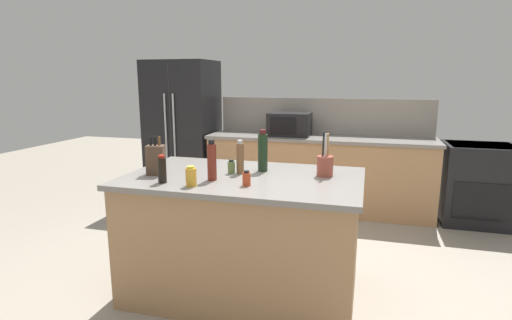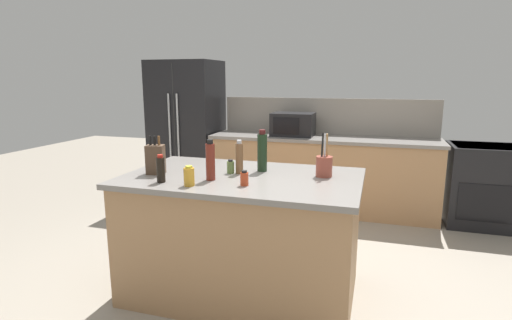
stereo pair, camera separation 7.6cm
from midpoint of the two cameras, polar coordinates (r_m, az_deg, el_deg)
ground_plane at (r=3.32m, az=-1.17°, el=-18.18°), size 14.00×14.00×0.00m
back_counter_run at (r=5.11m, az=9.77°, el=-1.92°), size 2.80×0.66×0.94m
wall_backsplash at (r=5.31m, az=10.47°, el=6.20°), size 2.76×0.03×0.46m
kitchen_island at (r=3.12m, az=-1.20°, el=-10.63°), size 1.74×1.06×0.94m
refrigerator at (r=5.62m, az=-9.41°, el=4.19°), size 0.88×0.75×1.89m
range_oven at (r=5.22m, az=30.03°, el=-3.11°), size 0.76×0.65×0.92m
microwave at (r=5.07m, az=5.75°, el=5.10°), size 0.52×0.39×0.29m
knife_block at (r=3.09m, az=-13.48°, el=0.12°), size 0.15×0.13×0.29m
utensil_crock at (r=2.98m, az=10.43°, el=-0.79°), size 0.12×0.12×0.32m
spice_jar_paprika at (r=2.69m, az=-0.86°, el=-2.68°), size 0.06×0.06×0.10m
soy_sauce_bottle at (r=2.83m, az=-12.70°, el=-1.30°), size 0.06×0.06×0.20m
honey_jar at (r=2.71m, az=-8.74°, el=-2.33°), size 0.07×0.07×0.14m
spice_jar_oregano at (r=3.03m, az=-2.94°, el=-1.00°), size 0.06×0.06×0.11m
wine_bottle at (r=3.09m, az=1.60°, el=1.18°), size 0.08×0.08×0.33m
vinegar_bottle at (r=2.83m, az=-5.77°, el=-0.15°), size 0.07×0.07×0.29m
pepper_grinder at (r=3.02m, az=-1.67°, el=0.32°), size 0.06×0.06×0.26m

